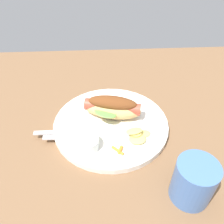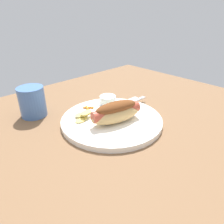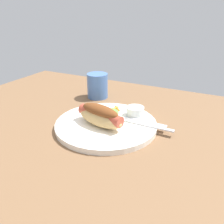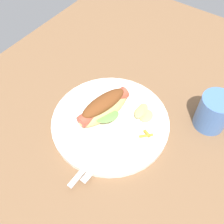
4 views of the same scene
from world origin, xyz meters
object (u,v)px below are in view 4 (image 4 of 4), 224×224
(drinking_cup, at_px, (213,112))
(carrot_garnish, at_px, (147,135))
(fork, at_px, (93,159))
(hot_dog, at_px, (104,107))
(plate, at_px, (110,122))
(sauce_ramekin, at_px, (124,151))
(knife, at_px, (102,159))
(chips_pile, at_px, (143,112))

(drinking_cup, bearing_deg, carrot_garnish, 141.23)
(fork, bearing_deg, hot_dog, -154.65)
(plate, distance_m, sauce_ramekin, 0.11)
(hot_dog, distance_m, fork, 0.14)
(plate, bearing_deg, knife, -154.06)
(knife, xyz_separation_m, chips_pile, (0.17, -0.01, 0.01))
(plate, bearing_deg, drinking_cup, -54.42)
(hot_dog, xyz_separation_m, fork, (-0.12, -0.06, -0.03))
(plate, relative_size, fork, 1.92)
(fork, height_order, knife, same)
(chips_pile, relative_size, carrot_garnish, 2.38)
(sauce_ramekin, relative_size, carrot_garnish, 1.92)
(chips_pile, bearing_deg, hot_dog, 125.04)
(knife, height_order, drinking_cup, drinking_cup)
(knife, bearing_deg, sauce_ramekin, 143.42)
(sauce_ramekin, bearing_deg, drinking_cup, -30.92)
(hot_dog, relative_size, knife, 1.17)
(sauce_ramekin, height_order, drinking_cup, drinking_cup)
(carrot_garnish, bearing_deg, knife, 156.70)
(hot_dog, distance_m, sauce_ramekin, 0.13)
(hot_dog, xyz_separation_m, knife, (-0.11, -0.07, -0.03))
(plate, height_order, drinking_cup, drinking_cup)
(sauce_ramekin, distance_m, chips_pile, 0.13)
(fork, xyz_separation_m, chips_pile, (0.18, -0.03, 0.01))
(sauce_ramekin, height_order, knife, sauce_ramekin)
(knife, bearing_deg, carrot_garnish, 158.57)
(fork, height_order, carrot_garnish, carrot_garnish)
(sauce_ramekin, distance_m, carrot_garnish, 0.08)
(chips_pile, xyz_separation_m, drinking_cup, (0.09, -0.15, 0.02))
(sauce_ramekin, xyz_separation_m, fork, (-0.05, 0.05, -0.01))
(plate, bearing_deg, chips_pile, -42.62)
(drinking_cup, bearing_deg, chips_pile, 119.80)
(plate, distance_m, drinking_cup, 0.26)
(sauce_ramekin, height_order, chips_pile, sauce_ramekin)
(plate, xyz_separation_m, knife, (-0.10, -0.05, 0.01))
(sauce_ramekin, distance_m, fork, 0.08)
(chips_pile, bearing_deg, knife, 177.15)
(plate, relative_size, hot_dog, 1.87)
(drinking_cup, bearing_deg, plate, 125.58)
(fork, xyz_separation_m, drinking_cup, (0.26, -0.18, 0.03))
(plate, xyz_separation_m, drinking_cup, (0.15, -0.21, 0.04))
(plate, distance_m, chips_pile, 0.09)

